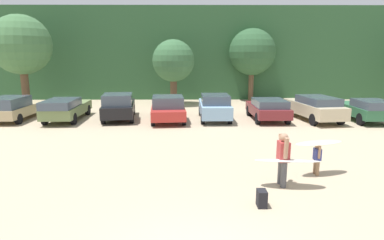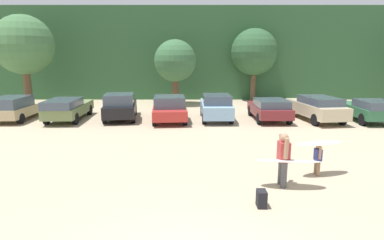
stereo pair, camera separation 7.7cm
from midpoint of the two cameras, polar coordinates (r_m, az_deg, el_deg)
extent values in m
cube|color=#2D5633|center=(34.90, -0.49, 11.48)|extent=(108.00, 12.00, 8.06)
cylinder|color=brown|center=(28.05, -27.13, 4.90)|extent=(0.57, 0.57, 2.78)
sphere|color=#427042|center=(27.95, -27.74, 11.55)|extent=(4.41, 4.41, 4.41)
cylinder|color=brown|center=(26.13, -3.31, 4.95)|extent=(0.53, 0.53, 2.07)
sphere|color=#38663D|center=(25.98, -3.37, 10.29)|extent=(3.29, 3.29, 3.29)
cylinder|color=brown|center=(28.89, 10.17, 5.81)|extent=(0.44, 0.44, 2.48)
sphere|color=#2D5633|center=(28.77, 10.37, 11.60)|extent=(3.95, 3.95, 3.95)
cube|color=tan|center=(22.84, -28.35, 1.57)|extent=(1.85, 4.46, 0.57)
cube|color=#3F4C5B|center=(21.98, -29.57, 2.68)|extent=(1.70, 2.49, 0.61)
cylinder|color=black|center=(24.56, -28.43, 1.48)|extent=(0.22, 0.61, 0.61)
cylinder|color=black|center=(23.83, -24.90, 1.53)|extent=(0.22, 0.61, 0.61)
cylinder|color=black|center=(21.22, -28.12, 0.17)|extent=(0.22, 0.61, 0.61)
cube|color=#6B7F4C|center=(21.43, -20.99, 1.75)|extent=(1.98, 4.71, 0.60)
cube|color=#3F4C5B|center=(20.33, -22.04, 2.68)|extent=(1.76, 2.79, 0.44)
cylinder|color=black|center=(23.16, -21.69, 1.61)|extent=(0.25, 0.68, 0.67)
cylinder|color=black|center=(22.69, -17.83, 1.68)|extent=(0.25, 0.68, 0.67)
cylinder|color=black|center=(20.33, -24.41, 0.15)|extent=(0.25, 0.68, 0.67)
cylinder|color=black|center=(19.80, -20.06, 0.20)|extent=(0.25, 0.68, 0.67)
cube|color=black|center=(20.73, -12.72, 1.99)|extent=(2.37, 4.47, 0.67)
cube|color=#3F4C5B|center=(19.91, -12.96, 3.52)|extent=(1.93, 2.29, 0.64)
cylinder|color=black|center=(22.24, -14.50, 1.65)|extent=(0.31, 0.67, 0.65)
cylinder|color=black|center=(22.12, -10.30, 1.78)|extent=(0.31, 0.67, 0.65)
cylinder|color=black|center=(19.49, -15.37, 0.28)|extent=(0.31, 0.67, 0.65)
cylinder|color=black|center=(19.35, -10.58, 0.42)|extent=(0.31, 0.67, 0.65)
cube|color=#B72D28|center=(19.75, -4.35, 1.61)|extent=(2.29, 4.45, 0.57)
cube|color=#3F4C5B|center=(19.37, -4.36, 3.22)|extent=(1.96, 2.28, 0.64)
cylinder|color=black|center=(21.21, -6.76, 1.45)|extent=(0.27, 0.64, 0.63)
cylinder|color=black|center=(21.23, -2.05, 1.53)|extent=(0.27, 0.64, 0.63)
cylinder|color=black|center=(18.41, -6.97, -0.06)|extent=(0.27, 0.64, 0.63)
cylinder|color=black|center=(18.44, -1.55, 0.04)|extent=(0.27, 0.64, 0.63)
cube|color=#84ADD1|center=(20.05, 3.83, 1.99)|extent=(1.79, 4.14, 0.74)
cube|color=#3F4C5B|center=(19.51, 3.96, 3.63)|extent=(1.63, 2.13, 0.54)
cylinder|color=black|center=(21.40, 1.41, 1.60)|extent=(0.23, 0.62, 0.62)
cylinder|color=black|center=(21.53, 5.58, 1.60)|extent=(0.23, 0.62, 0.62)
cylinder|color=black|center=(18.73, 1.78, 0.20)|extent=(0.23, 0.62, 0.62)
cylinder|color=black|center=(18.87, 6.53, 0.21)|extent=(0.23, 0.62, 0.62)
cube|color=maroon|center=(20.50, 12.88, 1.75)|extent=(1.96, 4.11, 0.55)
cube|color=#3F4C5B|center=(19.91, 13.31, 2.89)|extent=(1.79, 2.32, 0.43)
cylinder|color=black|center=(21.66, 9.79, 1.62)|extent=(0.23, 0.68, 0.67)
cylinder|color=black|center=(22.05, 14.18, 1.61)|extent=(0.23, 0.68, 0.67)
cylinder|color=black|center=(19.05, 11.30, 0.26)|extent=(0.23, 0.68, 0.67)
cylinder|color=black|center=(19.50, 16.25, 0.27)|extent=(0.23, 0.68, 0.67)
cube|color=beige|center=(21.20, 20.35, 1.87)|extent=(2.45, 4.90, 0.72)
cube|color=#3F4C5B|center=(20.73, 21.06, 3.23)|extent=(2.01, 2.82, 0.43)
cylinder|color=black|center=(22.25, 16.55, 1.58)|extent=(0.31, 0.70, 0.68)
cylinder|color=black|center=(22.98, 20.23, 1.65)|extent=(0.31, 0.70, 0.68)
cylinder|color=black|center=(19.54, 20.36, 0.05)|extent=(0.31, 0.70, 0.68)
cylinder|color=black|center=(20.37, 24.37, 0.18)|extent=(0.31, 0.70, 0.68)
cube|color=#2D6642|center=(22.25, 27.64, 1.54)|extent=(1.86, 4.13, 0.59)
cube|color=#3F4C5B|center=(21.32, 29.01, 2.44)|extent=(1.71, 2.16, 0.44)
cylinder|color=black|center=(23.13, 24.18, 1.42)|extent=(0.22, 0.69, 0.69)
cylinder|color=black|center=(23.87, 27.83, 1.39)|extent=(0.22, 0.69, 0.69)
cylinder|color=black|center=(20.72, 27.27, 0.11)|extent=(0.22, 0.69, 0.69)
cylinder|color=#4C4C51|center=(10.26, 15.49, -9.20)|extent=(0.18, 0.18, 0.78)
cylinder|color=#4C4C51|center=(10.50, 15.02, -8.68)|extent=(0.18, 0.18, 0.78)
cube|color=#B23838|center=(10.17, 15.45, -5.28)|extent=(0.31, 0.41, 0.60)
sphere|color=tan|center=(10.06, 15.57, -2.96)|extent=(0.25, 0.25, 0.25)
cylinder|color=tan|center=(9.92, 15.88, -4.77)|extent=(0.14, 0.19, 0.64)
cylinder|color=tan|center=(10.33, 15.12, -4.10)|extent=(0.15, 0.35, 0.64)
cylinder|color=#8C6B4C|center=(11.60, 20.86, -7.85)|extent=(0.12, 0.12, 0.51)
cylinder|color=#8C6B4C|center=(11.75, 20.51, -7.57)|extent=(0.12, 0.12, 0.51)
cube|color=#333D8C|center=(11.54, 20.84, -5.60)|extent=(0.20, 0.27, 0.39)
sphere|color=tan|center=(11.47, 20.94, -4.28)|extent=(0.16, 0.16, 0.16)
cylinder|color=tan|center=(11.39, 21.16, -5.31)|extent=(0.09, 0.12, 0.42)
cylinder|color=tan|center=(11.64, 20.60, -4.92)|extent=(0.09, 0.18, 0.42)
ellipsoid|color=white|center=(10.15, 16.09, -6.84)|extent=(1.98, 0.70, 0.16)
ellipsoid|color=beige|center=(11.47, 21.11, -3.72)|extent=(1.81, 0.94, 0.11)
cube|color=black|center=(8.96, 11.83, -13.25)|extent=(0.24, 0.34, 0.45)
camera|label=1|loc=(0.04, -90.16, -0.03)|focal=30.57mm
camera|label=2|loc=(0.04, 89.84, 0.03)|focal=30.57mm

